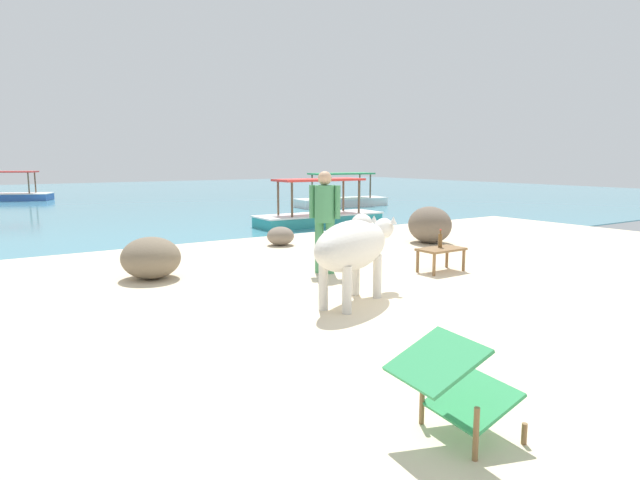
{
  "coord_description": "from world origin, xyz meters",
  "views": [
    {
      "loc": [
        -5.13,
        -4.2,
        1.85
      ],
      "look_at": [
        -0.33,
        3.0,
        0.55
      ],
      "focal_mm": 30.43,
      "sensor_mm": 36.0,
      "label": 1
    }
  ],
  "objects_px": {
    "person_standing": "(325,214)",
    "boat_white": "(341,199)",
    "deck_chair_far": "(455,383)",
    "boat_teal": "(319,215)",
    "boat_blue": "(7,194)",
    "bottle": "(440,240)",
    "low_bench_table": "(441,252)",
    "cow": "(354,246)"
  },
  "relations": [
    {
      "from": "cow",
      "to": "boat_teal",
      "type": "xyz_separation_m",
      "value": [
        4.23,
        7.15,
        -0.48
      ]
    },
    {
      "from": "cow",
      "to": "boat_blue",
      "type": "height_order",
      "value": "boat_blue"
    },
    {
      "from": "cow",
      "to": "low_bench_table",
      "type": "relative_size",
      "value": 2.54
    },
    {
      "from": "person_standing",
      "to": "boat_blue",
      "type": "relative_size",
      "value": 0.43
    },
    {
      "from": "bottle",
      "to": "low_bench_table",
      "type": "bearing_deg",
      "value": -122.17
    },
    {
      "from": "boat_teal",
      "to": "boat_white",
      "type": "bearing_deg",
      "value": -130.33
    },
    {
      "from": "cow",
      "to": "boat_blue",
      "type": "xyz_separation_m",
      "value": [
        -2.3,
        22.33,
        -0.48
      ]
    },
    {
      "from": "boat_teal",
      "to": "person_standing",
      "type": "bearing_deg",
      "value": 58.54
    },
    {
      "from": "bottle",
      "to": "person_standing",
      "type": "relative_size",
      "value": 0.18
    },
    {
      "from": "low_bench_table",
      "to": "boat_teal",
      "type": "bearing_deg",
      "value": 72.81
    },
    {
      "from": "cow",
      "to": "boat_white",
      "type": "distance_m",
      "value": 14.36
    },
    {
      "from": "deck_chair_far",
      "to": "person_standing",
      "type": "bearing_deg",
      "value": 71.29
    },
    {
      "from": "boat_teal",
      "to": "boat_blue",
      "type": "height_order",
      "value": "same"
    },
    {
      "from": "low_bench_table",
      "to": "person_standing",
      "type": "bearing_deg",
      "value": 148.71
    },
    {
      "from": "boat_white",
      "to": "person_standing",
      "type": "bearing_deg",
      "value": 58.43
    },
    {
      "from": "cow",
      "to": "bottle",
      "type": "bearing_deg",
      "value": -7.2
    },
    {
      "from": "person_standing",
      "to": "boat_blue",
      "type": "distance_m",
      "value": 20.86
    },
    {
      "from": "deck_chair_far",
      "to": "person_standing",
      "type": "xyz_separation_m",
      "value": [
        2.22,
        4.77,
        0.56
      ]
    },
    {
      "from": "boat_teal",
      "to": "boat_blue",
      "type": "relative_size",
      "value": 0.97
    },
    {
      "from": "person_standing",
      "to": "deck_chair_far",
      "type": "bearing_deg",
      "value": -154.24
    },
    {
      "from": "deck_chair_far",
      "to": "bottle",
      "type": "bearing_deg",
      "value": 51.22
    },
    {
      "from": "person_standing",
      "to": "boat_white",
      "type": "distance_m",
      "value": 12.58
    },
    {
      "from": "deck_chair_far",
      "to": "boat_teal",
      "type": "height_order",
      "value": "boat_teal"
    },
    {
      "from": "bottle",
      "to": "boat_white",
      "type": "distance_m",
      "value": 12.41
    },
    {
      "from": "bottle",
      "to": "boat_blue",
      "type": "relative_size",
      "value": 0.08
    },
    {
      "from": "deck_chair_far",
      "to": "person_standing",
      "type": "distance_m",
      "value": 5.29
    },
    {
      "from": "low_bench_table",
      "to": "boat_white",
      "type": "relative_size",
      "value": 0.2
    },
    {
      "from": "low_bench_table",
      "to": "boat_teal",
      "type": "relative_size",
      "value": 0.21
    },
    {
      "from": "cow",
      "to": "bottle",
      "type": "height_order",
      "value": "cow"
    },
    {
      "from": "cow",
      "to": "boat_white",
      "type": "height_order",
      "value": "boat_white"
    },
    {
      "from": "bottle",
      "to": "deck_chair_far",
      "type": "distance_m",
      "value": 5.49
    },
    {
      "from": "low_bench_table",
      "to": "boat_teal",
      "type": "height_order",
      "value": "boat_teal"
    },
    {
      "from": "bottle",
      "to": "deck_chair_far",
      "type": "height_order",
      "value": "deck_chair_far"
    },
    {
      "from": "cow",
      "to": "bottle",
      "type": "distance_m",
      "value": 2.52
    },
    {
      "from": "boat_teal",
      "to": "boat_white",
      "type": "distance_m",
      "value": 6.11
    },
    {
      "from": "boat_white",
      "to": "boat_teal",
      "type": "bearing_deg",
      "value": 53.86
    },
    {
      "from": "deck_chair_far",
      "to": "boat_blue",
      "type": "bearing_deg",
      "value": 98.09
    },
    {
      "from": "person_standing",
      "to": "boat_teal",
      "type": "xyz_separation_m",
      "value": [
        3.52,
        5.45,
        -0.7
      ]
    },
    {
      "from": "deck_chair_far",
      "to": "boat_blue",
      "type": "relative_size",
      "value": 0.22
    },
    {
      "from": "cow",
      "to": "boat_blue",
      "type": "relative_size",
      "value": 0.51
    },
    {
      "from": "cow",
      "to": "low_bench_table",
      "type": "distance_m",
      "value": 2.48
    },
    {
      "from": "cow",
      "to": "deck_chair_far",
      "type": "bearing_deg",
      "value": -142.16
    }
  ]
}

